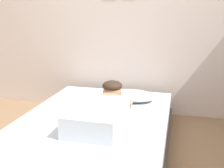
{
  "coord_description": "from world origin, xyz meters",
  "views": [
    {
      "loc": [
        0.66,
        -1.9,
        1.25
      ],
      "look_at": [
        0.05,
        0.55,
        0.56
      ],
      "focal_mm": 43.12,
      "sensor_mm": 36.0,
      "label": 1
    }
  ],
  "objects_px": {
    "person_lying": "(102,109)",
    "coffee_cup": "(119,104)",
    "cell_phone": "(100,134)",
    "pillow": "(131,96)",
    "bed": "(94,134)"
  },
  "relations": [
    {
      "from": "bed",
      "to": "person_lying",
      "type": "bearing_deg",
      "value": -13.18
    },
    {
      "from": "bed",
      "to": "person_lying",
      "type": "xyz_separation_m",
      "value": [
        0.09,
        -0.02,
        0.26
      ]
    },
    {
      "from": "person_lying",
      "to": "cell_phone",
      "type": "relative_size",
      "value": 6.57
    },
    {
      "from": "coffee_cup",
      "to": "cell_phone",
      "type": "relative_size",
      "value": 0.89
    },
    {
      "from": "person_lying",
      "to": "coffee_cup",
      "type": "bearing_deg",
      "value": 76.81
    },
    {
      "from": "person_lying",
      "to": "coffee_cup",
      "type": "distance_m",
      "value": 0.35
    },
    {
      "from": "pillow",
      "to": "coffee_cup",
      "type": "bearing_deg",
      "value": -105.57
    },
    {
      "from": "coffee_cup",
      "to": "cell_phone",
      "type": "xyz_separation_m",
      "value": [
        -0.02,
        -0.61,
        -0.03
      ]
    },
    {
      "from": "pillow",
      "to": "coffee_cup",
      "type": "height_order",
      "value": "pillow"
    },
    {
      "from": "cell_phone",
      "to": "coffee_cup",
      "type": "bearing_deg",
      "value": 88.52
    },
    {
      "from": "pillow",
      "to": "person_lying",
      "type": "bearing_deg",
      "value": -104.25
    },
    {
      "from": "pillow",
      "to": "cell_phone",
      "type": "height_order",
      "value": "pillow"
    },
    {
      "from": "coffee_cup",
      "to": "person_lying",
      "type": "bearing_deg",
      "value": -103.19
    },
    {
      "from": "bed",
      "to": "pillow",
      "type": "relative_size",
      "value": 3.75
    },
    {
      "from": "bed",
      "to": "person_lying",
      "type": "height_order",
      "value": "person_lying"
    }
  ]
}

